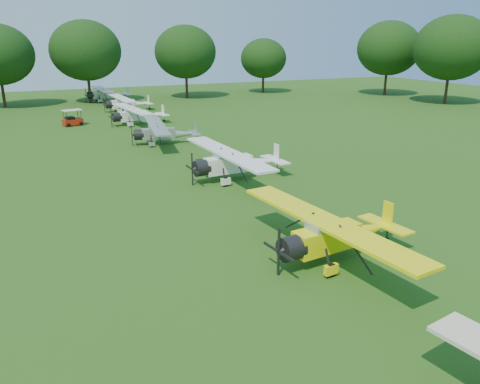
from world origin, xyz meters
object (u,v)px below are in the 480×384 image
(aircraft_3, at_px, (235,161))
(aircraft_6, at_px, (126,102))
(aircraft_2, at_px, (336,232))
(golf_cart, at_px, (72,120))
(aircraft_5, at_px, (137,114))
(aircraft_7, at_px, (107,93))
(aircraft_4, at_px, (163,132))

(aircraft_3, bearing_deg, aircraft_6, 87.57)
(aircraft_2, xyz_separation_m, golf_cart, (-7.46, 42.70, -0.69))
(aircraft_3, bearing_deg, aircraft_5, 90.07)
(aircraft_7, bearing_deg, aircraft_2, -92.32)
(aircraft_6, relative_size, aircraft_7, 0.93)
(aircraft_6, xyz_separation_m, aircraft_7, (-0.68, 12.25, 0.10))
(aircraft_4, distance_m, golf_cart, 16.20)
(aircraft_3, distance_m, aircraft_7, 49.98)
(aircraft_3, xyz_separation_m, aircraft_4, (-1.46, 14.07, -0.14))
(aircraft_4, xyz_separation_m, aircraft_6, (1.27, 23.66, 0.03))
(aircraft_2, distance_m, aircraft_6, 51.83)
(aircraft_2, xyz_separation_m, aircraft_7, (0.25, 64.06, 0.03))
(aircraft_3, relative_size, aircraft_4, 1.11)
(aircraft_7, distance_m, golf_cart, 22.73)
(aircraft_4, xyz_separation_m, golf_cart, (-7.13, 14.54, -0.60))
(aircraft_2, xyz_separation_m, aircraft_4, (-0.33, 28.16, -0.09))
(aircraft_7, bearing_deg, aircraft_6, -88.90)
(aircraft_4, bearing_deg, aircraft_2, -80.37)
(aircraft_5, bearing_deg, aircraft_2, -96.26)
(aircraft_4, distance_m, aircraft_7, 35.91)
(aircraft_4, xyz_separation_m, aircraft_5, (0.18, 12.10, 0.05))
(aircraft_3, bearing_deg, aircraft_7, 88.28)
(aircraft_3, relative_size, aircraft_7, 1.02)
(aircraft_5, relative_size, aircraft_7, 0.95)
(aircraft_7, bearing_deg, aircraft_5, -93.06)
(aircraft_5, height_order, golf_cart, aircraft_5)
(aircraft_7, relative_size, golf_cart, 4.76)
(aircraft_2, distance_m, golf_cart, 43.35)
(aircraft_7, bearing_deg, aircraft_3, -91.09)
(aircraft_4, height_order, aircraft_6, aircraft_6)
(aircraft_2, relative_size, aircraft_7, 0.98)
(aircraft_4, distance_m, aircraft_6, 23.69)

